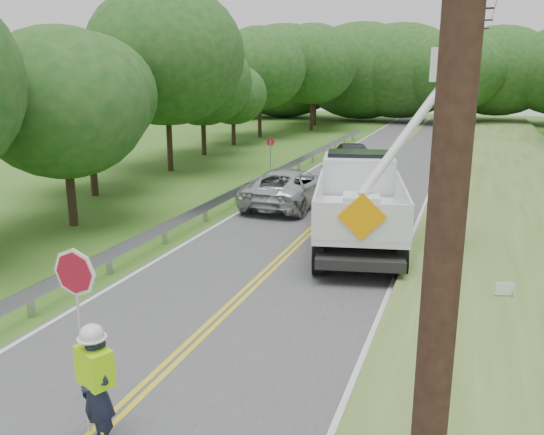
% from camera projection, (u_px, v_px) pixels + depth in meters
% --- Properties ---
extents(ground, '(140.00, 140.00, 0.00)m').
position_uv_depth(ground, '(166.00, 368.00, 10.71)').
color(ground, '#355C1A').
rests_on(ground, ground).
extents(road, '(7.20, 96.00, 0.03)m').
position_uv_depth(road, '(336.00, 206.00, 23.47)').
color(road, '#454447').
rests_on(road, ground).
extents(guardrail, '(0.18, 48.00, 0.77)m').
position_uv_depth(guardrail, '(255.00, 183.00, 25.46)').
color(guardrail, '#999AA1').
rests_on(guardrail, ground).
extents(utility_poles, '(1.60, 43.30, 10.00)m').
position_uv_depth(utility_poles, '(475.00, 77.00, 23.26)').
color(utility_poles, black).
rests_on(utility_poles, ground).
extents(tall_grass_verge, '(7.00, 96.00, 0.30)m').
position_uv_depth(tall_grass_verge, '(521.00, 218.00, 21.12)').
color(tall_grass_verge, '#446526').
rests_on(tall_grass_verge, ground).
extents(treeline_left, '(10.66, 54.26, 10.10)m').
position_uv_depth(treeline_left, '(236.00, 70.00, 38.50)').
color(treeline_left, '#332319').
rests_on(treeline_left, ground).
extents(treeline_horizon, '(56.97, 15.06, 11.34)m').
position_uv_depth(treeline_horizon, '(432.00, 71.00, 60.41)').
color(treeline_horizon, '#184A19').
rests_on(treeline_horizon, ground).
extents(flagger, '(1.16, 0.68, 3.02)m').
position_uv_depth(flagger, '(95.00, 382.00, 8.20)').
color(flagger, '#191E33').
rests_on(flagger, road).
extents(bucket_truck, '(4.88, 7.95, 7.32)m').
position_uv_depth(bucket_truck, '(364.00, 190.00, 18.73)').
color(bucket_truck, black).
rests_on(bucket_truck, road).
extents(suv_silver, '(2.72, 5.69, 1.57)m').
position_uv_depth(suv_silver, '(289.00, 187.00, 23.50)').
color(suv_silver, silver).
rests_on(suv_silver, road).
extents(suv_darkgrey, '(3.67, 5.70, 1.54)m').
position_uv_depth(suv_darkgrey, '(351.00, 156.00, 32.05)').
color(suv_darkgrey, '#323439').
rests_on(suv_darkgrey, road).
extents(stop_sign_permanent, '(0.36, 0.30, 2.09)m').
position_uv_depth(stop_sign_permanent, '(270.00, 152.00, 29.83)').
color(stop_sign_permanent, '#999AA1').
rests_on(stop_sign_permanent, ground).
extents(yard_sign, '(0.43, 0.17, 0.64)m').
position_uv_depth(yard_sign, '(505.00, 290.00, 13.32)').
color(yard_sign, white).
rests_on(yard_sign, ground).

